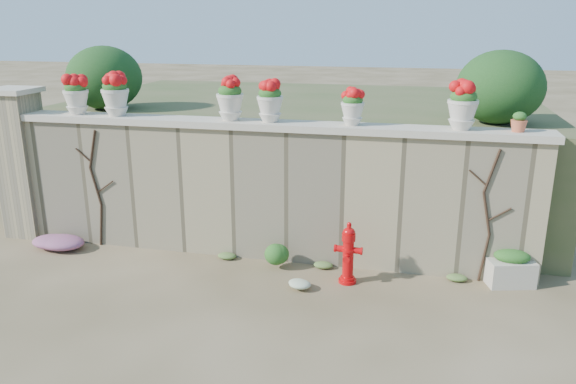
% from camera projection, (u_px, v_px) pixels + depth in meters
% --- Properties ---
extents(ground, '(80.00, 80.00, 0.00)m').
position_uv_depth(ground, '(226.00, 309.00, 7.12)').
color(ground, brown).
rests_on(ground, ground).
extents(stone_wall, '(8.00, 0.40, 2.00)m').
position_uv_depth(stone_wall, '(263.00, 193.00, 8.51)').
color(stone_wall, gray).
rests_on(stone_wall, ground).
extents(wall_cap, '(8.10, 0.52, 0.10)m').
position_uv_depth(wall_cap, '(262.00, 125.00, 8.20)').
color(wall_cap, beige).
rests_on(wall_cap, stone_wall).
extents(gate_pillar, '(0.72, 0.72, 2.48)m').
position_uv_depth(gate_pillar, '(22.00, 162.00, 9.33)').
color(gate_pillar, gray).
rests_on(gate_pillar, ground).
extents(raised_fill, '(9.00, 6.00, 2.00)m').
position_uv_depth(raised_fill, '(304.00, 149.00, 11.49)').
color(raised_fill, '#384C23').
rests_on(raised_fill, ground).
extents(back_shrub_left, '(1.30, 1.30, 1.10)m').
position_uv_depth(back_shrub_left, '(104.00, 78.00, 9.86)').
color(back_shrub_left, '#143814').
rests_on(back_shrub_left, raised_fill).
extents(back_shrub_right, '(1.30, 1.30, 1.10)m').
position_uv_depth(back_shrub_right, '(500.00, 87.00, 8.44)').
color(back_shrub_right, '#143814').
rests_on(back_shrub_right, raised_fill).
extents(vine_left, '(0.60, 0.04, 1.91)m').
position_uv_depth(vine_left, '(96.00, 187.00, 8.88)').
color(vine_left, black).
rests_on(vine_left, ground).
extents(vine_right, '(0.60, 0.04, 1.91)m').
position_uv_depth(vine_right, '(488.00, 214.00, 7.61)').
color(vine_right, black).
rests_on(vine_right, ground).
extents(fire_hydrant, '(0.38, 0.27, 0.88)m').
position_uv_depth(fire_hydrant, '(348.00, 253.00, 7.73)').
color(fire_hydrant, red).
rests_on(fire_hydrant, ground).
extents(planter_box, '(0.69, 0.51, 0.52)m').
position_uv_depth(planter_box, '(510.00, 269.00, 7.72)').
color(planter_box, beige).
rests_on(planter_box, ground).
extents(green_shrub, '(0.53, 0.48, 0.51)m').
position_uv_depth(green_shrub, '(273.00, 253.00, 8.22)').
color(green_shrub, '#1E5119').
rests_on(green_shrub, ground).
extents(magenta_clump, '(1.01, 0.67, 0.27)m').
position_uv_depth(magenta_clump, '(68.00, 240.00, 9.02)').
color(magenta_clump, '#C928AB').
rests_on(magenta_clump, ground).
extents(white_flowers, '(0.51, 0.41, 0.19)m').
position_uv_depth(white_flowers, '(303.00, 283.00, 7.63)').
color(white_flowers, white).
rests_on(white_flowers, ground).
extents(urn_pot_0, '(0.39, 0.39, 0.60)m').
position_uv_depth(urn_pot_0, '(76.00, 95.00, 8.75)').
color(urn_pot_0, beige).
rests_on(urn_pot_0, wall_cap).
extents(urn_pot_1, '(0.42, 0.42, 0.66)m').
position_uv_depth(urn_pot_1, '(115.00, 95.00, 8.59)').
color(urn_pot_1, beige).
rests_on(urn_pot_1, wall_cap).
extents(urn_pot_2, '(0.40, 0.40, 0.62)m').
position_uv_depth(urn_pot_2, '(230.00, 99.00, 8.20)').
color(urn_pot_2, beige).
rests_on(urn_pot_2, wall_cap).
extents(urn_pot_3, '(0.38, 0.38, 0.60)m').
position_uv_depth(urn_pot_3, '(270.00, 102.00, 8.07)').
color(urn_pot_3, beige).
rests_on(urn_pot_3, wall_cap).
extents(urn_pot_4, '(0.33, 0.33, 0.51)m').
position_uv_depth(urn_pot_4, '(353.00, 107.00, 7.83)').
color(urn_pot_4, beige).
rests_on(urn_pot_4, wall_cap).
extents(urn_pot_5, '(0.41, 0.41, 0.64)m').
position_uv_depth(urn_pot_5, '(463.00, 106.00, 7.49)').
color(urn_pot_5, beige).
rests_on(urn_pot_5, wall_cap).
extents(terracotta_pot, '(0.21, 0.21, 0.26)m').
position_uv_depth(terracotta_pot, '(519.00, 123.00, 7.39)').
color(terracotta_pot, '#C55C3C').
rests_on(terracotta_pot, wall_cap).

